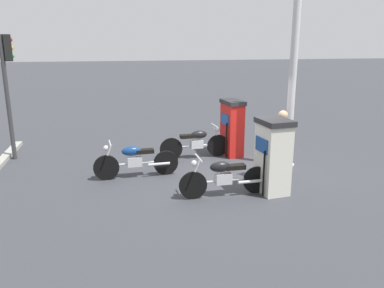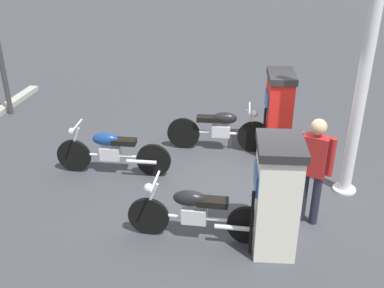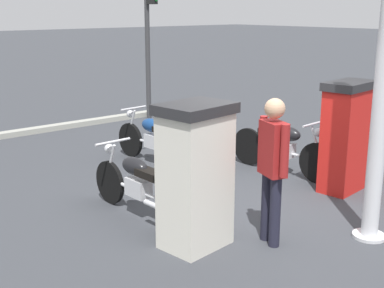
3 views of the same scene
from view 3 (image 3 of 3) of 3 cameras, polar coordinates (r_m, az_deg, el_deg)
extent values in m
plane|color=#383A3F|center=(7.55, 6.83, -6.57)|extent=(120.00, 120.00, 0.00)
cube|color=red|center=(8.20, 16.45, 0.35)|extent=(0.54, 0.83, 1.56)
cube|color=#1E478C|center=(8.23, 15.12, 2.95)|extent=(0.09, 0.55, 0.32)
cube|color=#262628|center=(8.04, 16.88, 6.15)|extent=(0.59, 0.91, 0.12)
cylinder|color=black|center=(8.18, 13.85, -1.19)|extent=(0.05, 0.05, 1.01)
cube|color=silver|center=(5.99, 0.37, -4.13)|extent=(0.64, 0.80, 1.58)
cube|color=#1E478C|center=(6.09, -1.68, -0.41)|extent=(0.08, 0.52, 0.32)
cube|color=#262628|center=(5.77, 0.38, 3.88)|extent=(0.71, 0.88, 0.12)
cylinder|color=black|center=(6.14, -3.35, -6.02)|extent=(0.05, 0.05, 1.03)
cylinder|color=black|center=(8.51, 13.57, -2.06)|extent=(0.67, 0.09, 0.66)
cylinder|color=black|center=(9.32, 6.18, -0.28)|extent=(0.67, 0.09, 0.66)
cube|color=silver|center=(8.84, 9.99, -0.57)|extent=(0.37, 0.22, 0.24)
cylinder|color=silver|center=(8.88, 9.72, -0.82)|extent=(1.07, 0.12, 0.05)
ellipsoid|color=black|center=(8.73, 10.44, 1.12)|extent=(0.49, 0.25, 0.24)
cube|color=black|center=(8.93, 8.67, 1.30)|extent=(0.45, 0.23, 0.10)
cylinder|color=silver|center=(8.45, 13.46, -0.05)|extent=(0.26, 0.06, 0.57)
cylinder|color=silver|center=(8.42, 13.13, 2.15)|extent=(0.07, 0.56, 0.04)
sphere|color=silver|center=(8.39, 13.66, 1.24)|extent=(0.15, 0.15, 0.14)
cylinder|color=silver|center=(9.28, 7.60, -0.26)|extent=(0.55, 0.10, 0.07)
cylinder|color=black|center=(7.54, -8.97, -4.16)|extent=(0.62, 0.08, 0.62)
cylinder|color=black|center=(6.43, -1.65, -7.36)|extent=(0.62, 0.08, 0.62)
cube|color=silver|center=(6.97, -5.88, -4.76)|extent=(0.37, 0.21, 0.24)
cylinder|color=silver|center=(6.95, -5.62, -5.25)|extent=(1.11, 0.08, 0.05)
ellipsoid|color=black|center=(6.94, -6.29, -2.43)|extent=(0.49, 0.23, 0.24)
cube|color=black|center=(6.69, -4.56, -3.32)|extent=(0.45, 0.21, 0.10)
cylinder|color=silver|center=(7.42, -8.89, -2.04)|extent=(0.26, 0.05, 0.57)
cylinder|color=silver|center=(7.27, -8.64, 0.24)|extent=(0.05, 0.56, 0.04)
sphere|color=silver|center=(7.38, -9.04, -0.52)|extent=(0.14, 0.14, 0.14)
cylinder|color=silver|center=(6.49, -3.62, -6.96)|extent=(0.55, 0.09, 0.07)
cylinder|color=black|center=(9.87, -6.74, 0.47)|extent=(0.64, 0.11, 0.63)
cylinder|color=black|center=(8.76, -0.75, -1.26)|extent=(0.64, 0.11, 0.63)
cube|color=silver|center=(9.31, -4.14, 0.30)|extent=(0.37, 0.22, 0.24)
cylinder|color=silver|center=(9.28, -3.93, -0.05)|extent=(1.13, 0.12, 0.05)
ellipsoid|color=navy|center=(9.30, -4.45, 2.05)|extent=(0.49, 0.25, 0.24)
cube|color=black|center=(9.05, -3.07, 1.53)|extent=(0.45, 0.23, 0.10)
cylinder|color=silver|center=(9.77, -6.65, 2.13)|extent=(0.26, 0.06, 0.57)
cylinder|color=silver|center=(9.64, -6.42, 3.91)|extent=(0.07, 0.56, 0.04)
sphere|color=silver|center=(9.74, -6.76, 3.30)|extent=(0.15, 0.15, 0.14)
cylinder|color=silver|center=(8.81, -2.21, -1.03)|extent=(0.55, 0.10, 0.07)
cylinder|color=#1E1E2D|center=(6.33, 8.15, -6.75)|extent=(0.17, 0.17, 0.85)
cylinder|color=#1E1E2D|center=(6.17, 9.07, -7.37)|extent=(0.17, 0.17, 0.85)
cube|color=maroon|center=(6.02, 8.87, -0.49)|extent=(0.41, 0.31, 0.63)
cylinder|color=maroon|center=(6.21, 7.78, 0.33)|extent=(0.11, 0.11, 0.60)
cylinder|color=maroon|center=(5.81, 10.07, -0.76)|extent=(0.11, 0.11, 0.60)
sphere|color=tan|center=(5.91, 9.05, 3.85)|extent=(0.30, 0.30, 0.23)
cylinder|color=#38383A|center=(13.12, -4.88, 10.43)|extent=(0.16, 0.16, 3.53)
cylinder|color=silver|center=(6.83, 18.78, -9.47)|extent=(0.40, 0.40, 0.04)
cube|color=#9E9E93|center=(12.40, -14.66, 1.79)|extent=(0.37, 8.17, 0.12)
camera|label=1|loc=(8.72, -69.20, 9.55)|focal=35.89mm
camera|label=2|loc=(5.09, -66.83, 24.97)|focal=42.95mm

